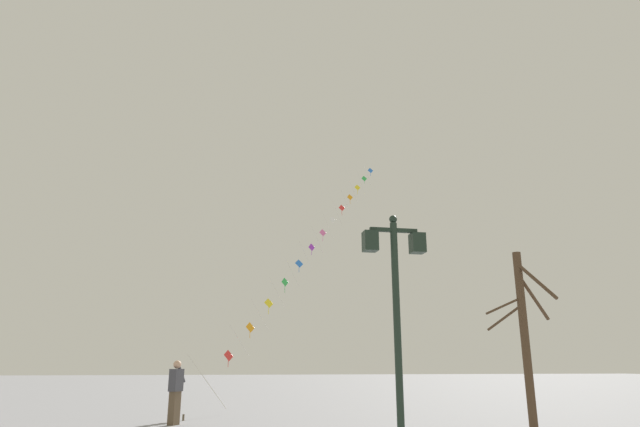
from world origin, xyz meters
TOP-DOWN VIEW (x-y plane):
  - ground_plane at (0.00, 20.00)m, footprint 160.00×160.00m
  - twin_lantern_lamp_post at (2.47, 9.92)m, footprint 1.27×0.28m
  - kite_train at (3.69, 25.44)m, footprint 10.75×15.86m
  - kite_flyer at (-1.97, 16.07)m, footprint 0.46×0.60m
  - bare_tree at (6.59, 12.32)m, footprint 1.88×1.88m

SIDE VIEW (x-z plane):
  - ground_plane at x=0.00m, z-range 0.00..0.00m
  - kite_flyer at x=-1.97m, z-range 0.05..1.76m
  - bare_tree at x=6.59m, z-range 0.14..4.53m
  - twin_lantern_lamp_post at x=2.47m, z-range 0.88..5.38m
  - kite_train at x=3.69m, z-range 0.24..14.75m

